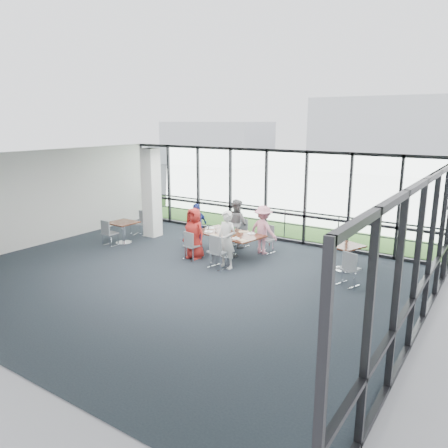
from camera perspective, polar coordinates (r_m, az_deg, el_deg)
The scene contains 42 objects.
floor at distance 11.93m, azimuth -6.28°, elevation -7.13°, with size 12.00×10.00×0.02m, color #1F262E.
ceiling at distance 11.22m, azimuth -6.71°, elevation 8.41°, with size 12.00×10.00×0.04m, color white.
wall_left at distance 15.95m, azimuth -23.23°, elevation 3.08°, with size 0.10×10.00×3.20m, color silver.
curtain_wall_back at distance 15.54m, azimuth 5.49°, elevation 3.87°, with size 12.00×0.10×3.20m, color white.
curtain_wall_right at distance 8.97m, azimuth 24.37°, elevation -4.40°, with size 0.10×10.00×3.20m, color white.
exit_door at distance 12.71m, azimuth 27.05°, elevation -2.26°, with size 0.12×1.60×2.10m, color black.
structural_column at distance 16.02m, azimuth -9.44°, elevation 4.04°, with size 0.50×0.50×3.20m, color white.
apron at distance 20.31m, azimuth 12.12°, elevation 1.23°, with size 80.00×70.00×0.02m, color gray.
grass_strip at distance 18.50m, azimuth 9.80°, elevation 0.25°, with size 80.00×5.00×0.01m, color #2C5D1C.
hangar_aux at distance 44.44m, azimuth -0.91°, elevation 10.63°, with size 10.00×6.00×4.00m, color white.
guard_rail at distance 16.28m, azimuth 6.41°, elevation 0.33°, with size 0.06×0.06×12.00m, color #2D2D33.
main_table at distance 13.55m, azimuth 0.71°, elevation -1.65°, with size 2.28×1.50×0.75m.
side_table_left at distance 15.42m, azimuth -13.05°, elevation -0.16°, with size 0.90×0.90×0.75m.
side_table_right at distance 12.76m, azimuth 15.52°, elevation -3.15°, with size 1.10×1.10×0.75m.
diner_near_left at distance 13.34m, azimuth -3.92°, elevation -1.24°, with size 0.77×0.50×1.59m, color #AC221D.
diner_near_right at distance 12.45m, azimuth 0.36°, elevation -2.07°, with size 0.61×0.45×1.67m, color silver.
diner_far_left at distance 14.59m, azimuth 1.66°, elevation 0.12°, with size 0.79×0.48×1.62m, color slate.
diner_far_right at distance 13.88m, azimuth 5.14°, elevation -0.76°, with size 1.00×0.52×1.55m, color pink.
diner_end at distance 14.52m, azimuth -3.51°, elevation -0.20°, with size 0.88×0.48×1.50m, color navy.
chair_main_nl at distance 13.33m, azimuth -4.22°, elevation -2.84°, with size 0.43×0.43×0.87m, color gray, non-canonical shape.
chair_main_nr at distance 12.49m, azimuth -0.74°, elevation -3.65°, with size 0.48×0.48×0.99m, color gray, non-canonical shape.
chair_main_fl at distance 14.71m, azimuth 2.25°, elevation -1.22°, with size 0.44×0.44×0.89m, color gray, non-canonical shape.
chair_main_fr at distance 14.06m, azimuth 5.64°, elevation -2.07°, with size 0.42×0.42×0.85m, color gray, non-canonical shape.
chair_main_end at distance 14.71m, azimuth -4.15°, elevation -1.16°, with size 0.46×0.46×0.93m, color gray, non-canonical shape.
chair_spare_la at distance 15.23m, azimuth -14.67°, elevation -1.18°, with size 0.43×0.43×0.88m, color gray, non-canonical shape.
chair_spare_lb at distance 16.43m, azimuth -10.94°, elevation 0.07°, with size 0.43×0.43×0.88m, color gray, non-canonical shape.
chair_spare_r at distance 11.66m, azimuth 15.99°, elevation -5.62°, with size 0.45×0.45×0.92m, color gray, non-canonical shape.
plate_nl at distance 13.69m, azimuth -2.00°, elevation -0.99°, with size 0.27×0.27×0.01m, color white.
plate_nr at distance 12.90m, azimuth 1.53°, elevation -1.89°, with size 0.25×0.25×0.01m, color white.
plate_fl at distance 14.14m, azimuth 0.10°, elevation -0.51°, with size 0.25×0.25×0.01m, color white.
plate_fr at distance 13.47m, azimuth 3.59°, elevation -1.25°, with size 0.25×0.25×0.01m, color white.
plate_end at distance 14.14m, azimuth -1.78°, elevation -0.52°, with size 0.26×0.26×0.01m, color white.
tumbler_a at distance 13.54m, azimuth -1.01°, elevation -0.89°, with size 0.07×0.07×0.13m, color white.
tumbler_b at distance 13.15m, azimuth 0.87°, elevation -1.28°, with size 0.08×0.08×0.15m, color white.
tumbler_c at distance 13.74m, azimuth 1.64°, elevation -0.69°, with size 0.07×0.07×0.13m, color white.
tumbler_d at distance 13.85m, azimuth -2.12°, elevation -0.55°, with size 0.07×0.07×0.14m, color white.
menu_a at distance 13.30m, azimuth -1.31°, elevation -1.44°, with size 0.29×0.20×0.00m, color beige.
menu_b at distance 12.72m, azimuth 2.50°, elevation -2.15°, with size 0.30×0.21×0.00m, color beige.
menu_c at distance 13.71m, azimuth 2.60°, elevation -0.99°, with size 0.33×0.23×0.00m, color beige.
condiment_caddy at distance 13.51m, azimuth 0.94°, elevation -1.12°, with size 0.10×0.07×0.04m, color black.
ketchup_bottle at distance 13.50m, azimuth 0.75°, elevation -0.83°, with size 0.06×0.06×0.18m, color #AF0D13.
green_bottle at distance 13.44m, azimuth 1.31°, elevation -0.85°, with size 0.05×0.05×0.20m, color #217F38.
Camera 1 is at (7.25, -8.51, 4.16)m, focal length 35.00 mm.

